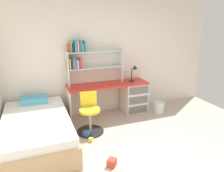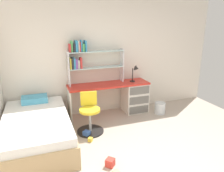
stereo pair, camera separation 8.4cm
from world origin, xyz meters
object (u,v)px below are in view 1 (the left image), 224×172
bed_platform (37,130)px  swivel_chair (90,117)px  desk (127,95)px  toy_block_yellow_2 (91,140)px  bookshelf_hutch (86,58)px  toy_block_red_1 (112,162)px  desk_lamp (135,71)px  waste_bin (159,108)px  toy_block_blue_3 (87,134)px

bed_platform → swivel_chair: bearing=5.1°
desk → toy_block_yellow_2: 1.60m
bookshelf_hutch → toy_block_red_1: 2.30m
desk_lamp → swivel_chair: 1.55m
bookshelf_hutch → waste_bin: size_ratio=4.68×
toy_block_red_1 → bookshelf_hutch: bearing=86.1°
desk → bookshelf_hutch: bookshelf_hutch is taller
bed_platform → toy_block_blue_3: bearing=-5.7°
waste_bin → toy_block_yellow_2: waste_bin is taller
toy_block_yellow_2 → toy_block_blue_3: bearing=96.5°
bookshelf_hutch → toy_block_blue_3: bearing=-105.6°
bed_platform → toy_block_yellow_2: (0.89, -0.28, -0.22)m
desk_lamp → swivel_chair: size_ratio=0.49×
desk_lamp → toy_block_red_1: size_ratio=3.19×
swivel_chair → waste_bin: size_ratio=2.93×
bookshelf_hutch → bed_platform: 1.78m
waste_bin → toy_block_red_1: 2.26m
waste_bin → toy_block_blue_3: bearing=-166.1°
bookshelf_hutch → toy_block_blue_3: 1.61m
waste_bin → toy_block_yellow_2: (-1.85, -0.66, -0.10)m
desk → desk_lamp: desk_lamp is taller
desk_lamp → swivel_chair: bearing=-154.4°
swivel_chair → bed_platform: 0.99m
bookshelf_hutch → toy_block_yellow_2: 1.74m
toy_block_yellow_2 → toy_block_blue_3: toy_block_blue_3 is taller
bookshelf_hutch → bed_platform: bookshelf_hutch is taller
desk_lamp → waste_bin: size_ratio=1.44×
bookshelf_hutch → desk_lamp: size_ratio=3.24×
desk_lamp → toy_block_red_1: 2.33m
toy_block_red_1 → toy_block_blue_3: bearing=97.9°
toy_block_red_1 → toy_block_yellow_2: toy_block_red_1 is taller
bookshelf_hutch → desk_lamp: bookshelf_hutch is taller
bookshelf_hutch → swivel_chair: bearing=-101.0°
desk_lamp → toy_block_blue_3: size_ratio=3.46×
toy_block_red_1 → bed_platform: bearing=133.5°
desk_lamp → toy_block_blue_3: bearing=-150.4°
desk → toy_block_yellow_2: (-1.19, -1.01, -0.37)m
bed_platform → toy_block_yellow_2: size_ratio=27.32×
desk_lamp → swivel_chair: desk_lamp is taller
desk_lamp → bookshelf_hutch: bearing=171.0°
toy_block_yellow_2 → toy_block_blue_3: (-0.02, 0.20, 0.02)m
desk_lamp → waste_bin: 1.05m
bookshelf_hutch → toy_block_red_1: bookshelf_hutch is taller
desk → bookshelf_hutch: size_ratio=1.48×
desk → waste_bin: 0.80m
toy_block_red_1 → toy_block_blue_3: size_ratio=1.09×
desk_lamp → toy_block_red_1: (-1.23, -1.75, -0.94)m
swivel_chair → bed_platform: bearing=-174.9°
toy_block_red_1 → toy_block_blue_3: (-0.13, 0.97, -0.00)m
desk → toy_block_red_1: size_ratio=15.34×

